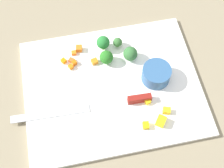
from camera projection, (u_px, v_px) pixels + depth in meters
name	position (u px, v px, depth m)	size (l,w,h in m)	color
ground_plane	(112.00, 88.00, 0.80)	(4.00, 4.00, 0.00)	gray
cutting_board	(112.00, 87.00, 0.80)	(0.44, 0.35, 0.01)	white
prep_bowl	(156.00, 73.00, 0.78)	(0.07, 0.07, 0.04)	#325D8E
chef_knife	(106.00, 104.00, 0.76)	(0.34, 0.03, 0.02)	silver
carrot_dice_0	(74.00, 53.00, 0.83)	(0.01, 0.01, 0.01)	orange
carrot_dice_1	(71.00, 67.00, 0.81)	(0.01, 0.01, 0.01)	orange
carrot_dice_2	(74.00, 63.00, 0.81)	(0.01, 0.01, 0.01)	orange
carrot_dice_3	(95.00, 61.00, 0.82)	(0.01, 0.02, 0.01)	orange
carrot_dice_4	(79.00, 49.00, 0.83)	(0.02, 0.02, 0.01)	orange
carrot_dice_5	(64.00, 61.00, 0.82)	(0.01, 0.01, 0.01)	orange
carrot_dice_6	(72.00, 60.00, 0.82)	(0.01, 0.01, 0.01)	orange
pepper_dice_0	(161.00, 121.00, 0.74)	(0.02, 0.02, 0.02)	yellow
pepper_dice_1	(148.00, 101.00, 0.76)	(0.01, 0.01, 0.01)	yellow
pepper_dice_2	(146.00, 125.00, 0.74)	(0.02, 0.01, 0.01)	yellow
pepper_dice_3	(167.00, 111.00, 0.75)	(0.02, 0.01, 0.01)	yellow
broccoli_floret_0	(103.00, 43.00, 0.82)	(0.03, 0.03, 0.04)	#91C26A
broccoli_floret_1	(118.00, 42.00, 0.83)	(0.02, 0.02, 0.03)	#97BF6B
broccoli_floret_2	(130.00, 54.00, 0.81)	(0.04, 0.04, 0.04)	#85AC60
broccoli_floret_3	(106.00, 57.00, 0.80)	(0.04, 0.04, 0.04)	#97BD5E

